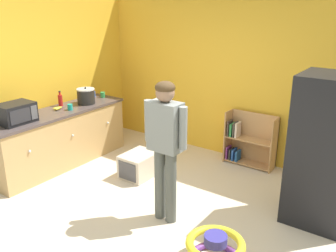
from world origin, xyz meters
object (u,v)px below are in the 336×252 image
(standing_person, at_px, (165,139))
(pet_carrier, at_px, (139,165))
(red_cup, at_px, (29,112))
(baby_walker, at_px, (215,249))
(refrigerator, at_px, (325,151))
(blue_cup, at_px, (93,94))
(banana_bunch, at_px, (58,108))
(teal_cup, at_px, (70,107))
(bookshelf, at_px, (248,142))
(green_cup, at_px, (103,95))
(microwave, at_px, (16,113))
(kitchen_counter, at_px, (60,138))
(ketchup_bottle, at_px, (60,100))
(crock_pot, at_px, (86,96))

(standing_person, xyz_separation_m, pet_carrier, (-1.00, 0.71, -0.86))
(red_cup, bearing_deg, baby_walker, -4.90)
(refrigerator, relative_size, blue_cup, 18.74)
(banana_bunch, distance_m, teal_cup, 0.19)
(banana_bunch, bearing_deg, baby_walker, -12.57)
(pet_carrier, relative_size, blue_cup, 5.81)
(bookshelf, distance_m, teal_cup, 2.88)
(refrigerator, distance_m, pet_carrier, 2.61)
(green_cup, bearing_deg, microwave, -88.94)
(kitchen_counter, height_order, bookshelf, kitchen_counter)
(pet_carrier, height_order, blue_cup, blue_cup)
(kitchen_counter, height_order, red_cup, red_cup)
(baby_walker, distance_m, green_cup, 3.70)
(blue_cup, bearing_deg, bookshelf, 17.22)
(bookshelf, height_order, standing_person, standing_person)
(standing_person, distance_m, green_cup, 2.68)
(baby_walker, relative_size, banana_bunch, 3.87)
(kitchen_counter, distance_m, green_cup, 1.13)
(red_cup, xyz_separation_m, teal_cup, (0.29, 0.54, 0.00))
(red_cup, bearing_deg, banana_bunch, 73.67)
(banana_bunch, xyz_separation_m, red_cup, (-0.13, -0.43, 0.02))
(standing_person, relative_size, pet_carrier, 3.10)
(kitchen_counter, height_order, baby_walker, kitchen_counter)
(standing_person, bearing_deg, kitchen_counter, 172.14)
(microwave, xyz_separation_m, ketchup_bottle, (-0.20, 0.93, -0.04))
(crock_pot, distance_m, red_cup, 0.97)
(banana_bunch, relative_size, ketchup_bottle, 0.63)
(baby_walker, xyz_separation_m, crock_pot, (-3.12, 1.23, 0.87))
(bookshelf, distance_m, blue_cup, 2.82)
(kitchen_counter, bearing_deg, blue_cup, 101.82)
(teal_cup, bearing_deg, baby_walker, -15.07)
(bookshelf, bearing_deg, microwave, -134.57)
(pet_carrier, distance_m, ketchup_bottle, 1.71)
(refrigerator, distance_m, banana_bunch, 3.89)
(microwave, xyz_separation_m, blue_cup, (-0.20, 1.65, -0.09))
(red_cup, bearing_deg, bookshelf, 39.57)
(kitchen_counter, xyz_separation_m, teal_cup, (0.12, 0.15, 0.50))
(green_cup, bearing_deg, refrigerator, -4.06)
(banana_bunch, bearing_deg, crock_pot, 80.03)
(standing_person, bearing_deg, red_cup, -178.44)
(bookshelf, height_order, baby_walker, bookshelf)
(refrigerator, xyz_separation_m, teal_cup, (-3.67, -0.59, 0.06))
(banana_bunch, height_order, red_cup, red_cup)
(bookshelf, xyz_separation_m, pet_carrier, (-1.13, -1.38, -0.20))
(kitchen_counter, distance_m, teal_cup, 0.53)
(microwave, height_order, red_cup, microwave)
(pet_carrier, xyz_separation_m, crock_pot, (-1.25, 0.17, 0.85))
(ketchup_bottle, xyz_separation_m, teal_cup, (0.31, -0.07, -0.05))
(ketchup_bottle, distance_m, green_cup, 0.81)
(ketchup_bottle, height_order, blue_cup, ketchup_bottle)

